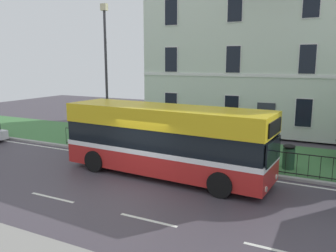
% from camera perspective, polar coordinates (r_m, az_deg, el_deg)
% --- Properties ---
extents(ground_plane, '(60.00, 56.00, 0.18)m').
position_cam_1_polar(ground_plane, '(14.39, -4.34, -9.17)').
color(ground_plane, '#433D46').
extents(georgian_townhouse, '(17.97, 10.30, 12.09)m').
position_cam_1_polar(georgian_townhouse, '(27.23, 18.47, 12.89)').
color(georgian_townhouse, silver).
rests_on(georgian_townhouse, ground_plane).
extents(iron_verge_railing, '(19.98, 0.04, 0.97)m').
position_cam_1_polar(iron_verge_railing, '(15.98, 10.74, -4.92)').
color(iron_verge_railing, black).
rests_on(iron_verge_railing, ground_plane).
extents(single_decker_bus, '(9.19, 2.95, 2.99)m').
position_cam_1_polar(single_decker_bus, '(14.67, -0.45, -2.27)').
color(single_decker_bus, '#B4211F').
rests_on(single_decker_bus, ground_plane).
extents(street_lamp_post, '(0.36, 0.24, 7.77)m').
position_cam_1_polar(street_lamp_post, '(19.61, -10.18, 9.44)').
color(street_lamp_post, '#333338').
rests_on(street_lamp_post, ground_plane).
extents(litter_bin, '(0.54, 0.54, 1.12)m').
position_cam_1_polar(litter_bin, '(16.35, 19.28, -4.76)').
color(litter_bin, '#23472D').
rests_on(litter_bin, ground_plane).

